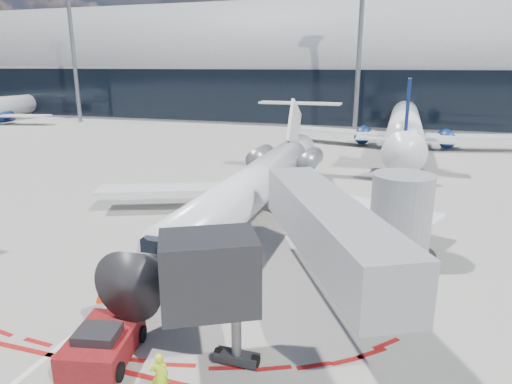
% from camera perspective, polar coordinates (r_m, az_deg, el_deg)
% --- Properties ---
extents(ground, '(260.00, 260.00, 0.00)m').
position_cam_1_polar(ground, '(27.81, -8.63, -6.29)').
color(ground, slate).
rests_on(ground, ground).
extents(apron_centerline, '(0.25, 40.00, 0.01)m').
position_cam_1_polar(apron_centerline, '(29.49, -6.93, -4.91)').
color(apron_centerline, silver).
rests_on(apron_centerline, ground).
extents(apron_stop_bar, '(14.00, 0.25, 0.01)m').
position_cam_1_polar(apron_stop_bar, '(19.38, -24.44, -18.04)').
color(apron_stop_bar, maroon).
rests_on(apron_stop_bar, ground).
extents(terminal_building, '(150.00, 24.15, 24.00)m').
position_cam_1_polar(terminal_building, '(88.81, 10.36, 14.27)').
color(terminal_building, gray).
rests_on(terminal_building, ground).
extents(jet_bridge, '(10.03, 15.20, 4.90)m').
position_cam_1_polar(jet_bridge, '(21.41, 11.56, -4.62)').
color(jet_bridge, gray).
rests_on(jet_bridge, ground).
extents(light_mast_west, '(0.70, 0.70, 25.00)m').
position_cam_1_polar(light_mast_west, '(90.90, -21.86, 15.98)').
color(light_mast_west, slate).
rests_on(light_mast_west, ground).
extents(light_mast_centre, '(0.70, 0.70, 25.00)m').
position_cam_1_polar(light_mast_centre, '(71.39, 12.80, 17.06)').
color(light_mast_centre, slate).
rests_on(light_mast_centre, ground).
extents(regional_jet, '(24.21, 29.86, 7.48)m').
position_cam_1_polar(regional_jet, '(31.03, 0.06, 1.08)').
color(regional_jet, silver).
rests_on(regional_jet, ground).
extents(pushback_tug, '(2.81, 5.37, 1.37)m').
position_cam_1_polar(pushback_tug, '(18.18, -18.61, -17.52)').
color(pushback_tug, '#5E0D10').
rests_on(pushback_tug, ground).
extents(ramp_worker, '(0.71, 0.64, 1.62)m').
position_cam_1_polar(ramp_worker, '(15.85, -11.94, -21.55)').
color(ramp_worker, '#BAE418').
rests_on(ramp_worker, ground).
extents(safety_cone_right, '(0.36, 0.36, 0.50)m').
position_cam_1_polar(safety_cone_right, '(22.14, -18.99, -12.29)').
color(safety_cone_right, '#EF3005').
rests_on(safety_cone_right, ground).
extents(bg_airliner_1, '(34.98, 37.04, 11.32)m').
position_cam_1_polar(bg_airliner_1, '(61.60, 18.31, 10.56)').
color(bg_airliner_1, silver).
rests_on(bg_airliner_1, ground).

